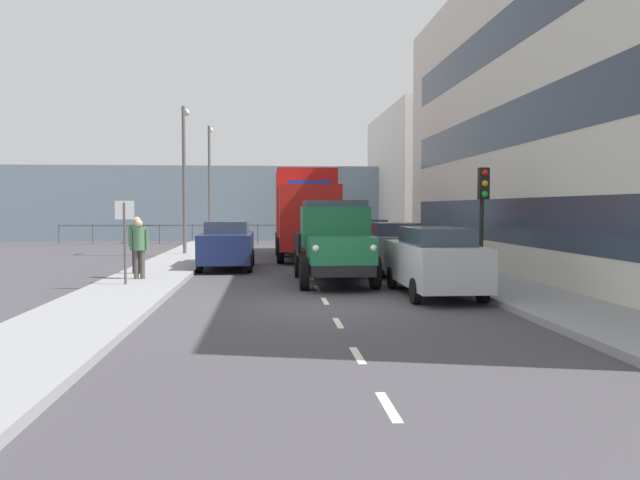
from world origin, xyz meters
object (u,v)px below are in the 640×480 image
Objects in this scene: car_navy_oppositeside_0 at (227,244)px; traffic_light_near at (483,199)px; truck_vintage_green at (335,243)px; street_sign at (125,227)px; pedestrian_near_railing at (139,244)px; lamp_post_far at (210,174)px; car_silver_kerbside_near at (434,260)px; lamp_post_promenade at (184,166)px; car_white_kerbside_2 at (366,239)px; pedestrian_by_lamp at (137,240)px; lorry_cargo_red at (305,211)px; car_grey_kerbside_1 at (392,247)px.

car_navy_oppositeside_0 is 1.39× the size of traffic_light_near.
street_sign is at bearing 8.60° from truck_vintage_green.
lamp_post_far is at bearing -90.62° from pedestrian_near_railing.
traffic_light_near is (-1.95, -2.05, 1.58)m from car_silver_kerbside_near.
car_silver_kerbside_near is 24.68m from lamp_post_far.
lamp_post_promenade is at bearing -89.79° from pedestrian_near_railing.
pedestrian_by_lamp is at bearing 38.31° from car_white_kerbside_2.
car_navy_oppositeside_0 is at bearing 57.72° from lorry_cargo_red.
truck_vintage_green is 0.81× the size of lamp_post_far.
lorry_cargo_red is 9.70m from pedestrian_by_lamp.
car_navy_oppositeside_0 is at bearing -54.84° from truck_vintage_green.
lamp_post_far reaches higher than traffic_light_near.
traffic_light_near is at bearing 119.98° from car_grey_kerbside_1.
pedestrian_near_railing is at bearing 62.97° from car_navy_oppositeside_0.
lamp_post_far reaches higher than street_sign.
pedestrian_by_lamp is 9.43m from lamp_post_promenade.
lamp_post_promenade reaches higher than traffic_light_near.
truck_vintage_green is at bearing 75.29° from car_white_kerbside_2.
traffic_light_near is at bearing 174.01° from pedestrian_near_railing.
car_white_kerbside_2 is 0.63× the size of lamp_post_promenade.
truck_vintage_green is at bearing 117.47° from lamp_post_promenade.
lamp_post_far is (5.44, -20.57, 3.08)m from truck_vintage_green.
car_silver_kerbside_near is 9.38m from car_navy_oppositeside_0.
car_silver_kerbside_near is (-2.23, 2.65, -0.28)m from truck_vintage_green.
lamp_post_promenade is (2.29, -6.12, 3.18)m from car_navy_oppositeside_0.
car_grey_kerbside_1 is 11.84m from lamp_post_promenade.
truck_vintage_green is 1.24× the size of car_silver_kerbside_near.
pedestrian_near_railing is (7.90, -3.08, 0.27)m from car_silver_kerbside_near.
lorry_cargo_red is 1.80× the size of car_silver_kerbside_near.
lamp_post_promenade is 2.94× the size of street_sign.
lorry_cargo_red reaches higher than car_white_kerbside_2.
traffic_light_near is 1.42× the size of street_sign.
lamp_post_promenade is at bearing -92.09° from pedestrian_by_lamp.
lorry_cargo_red reaches higher than car_navy_oppositeside_0.
traffic_light_near reaches higher than pedestrian_near_railing.
pedestrian_near_railing is at bearing -21.31° from car_silver_kerbside_near.
traffic_light_near is (-7.59, 5.44, 1.58)m from car_navy_oppositeside_0.
street_sign is at bearing 67.56° from car_navy_oppositeside_0.
pedestrian_by_lamp is at bearing -14.21° from traffic_light_near.
truck_vintage_green reaches higher than car_navy_oppositeside_0.
pedestrian_near_railing is 20.37m from lamp_post_far.
traffic_light_near is (-10.21, 2.59, 1.27)m from pedestrian_by_lamp.
street_sign is (9.95, 0.27, -0.79)m from traffic_light_near.
car_silver_kerbside_near is at bearing 90.00° from car_grey_kerbside_1.
car_white_kerbside_2 is 1.29× the size of traffic_light_near.
lamp_post_promenade is (0.04, -10.53, 2.91)m from pedestrian_near_railing.
traffic_light_near is at bearing 130.51° from lamp_post_promenade.
pedestrian_near_railing reaches higher than car_navy_oppositeside_0.
car_grey_kerbside_1 is (0.00, -5.42, -0.00)m from car_silver_kerbside_near.
street_sign reaches higher than car_grey_kerbside_1.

